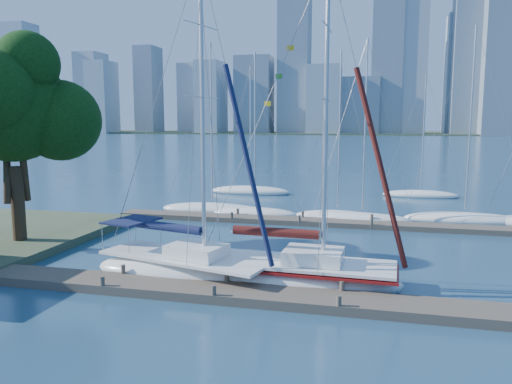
# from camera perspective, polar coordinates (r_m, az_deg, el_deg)

# --- Properties ---
(ground) EXTENTS (700.00, 700.00, 0.00)m
(ground) POSITION_cam_1_polar(r_m,az_deg,el_deg) (21.58, -4.06, -11.88)
(ground) COLOR navy
(ground) RESTS_ON ground
(near_dock) EXTENTS (26.00, 2.00, 0.40)m
(near_dock) POSITION_cam_1_polar(r_m,az_deg,el_deg) (21.51, -4.07, -11.38)
(near_dock) COLOR #51453B
(near_dock) RESTS_ON ground
(far_dock) EXTENTS (30.00, 1.80, 0.36)m
(far_dock) POSITION_cam_1_polar(r_m,az_deg,el_deg) (36.28, 6.72, -3.43)
(far_dock) COLOR #51453B
(far_dock) RESTS_ON ground
(far_shore) EXTENTS (800.00, 100.00, 1.50)m
(far_shore) POSITION_cam_1_polar(r_m,az_deg,el_deg) (339.45, 12.73, 6.56)
(far_shore) COLOR #38472D
(far_shore) RESTS_ON ground
(tree) EXTENTS (8.92, 8.16, 12.23)m
(tree) POSITION_cam_1_polar(r_m,az_deg,el_deg) (31.64, -26.14, 8.99)
(tree) COLOR #312215
(tree) RESTS_ON ground
(sailboat_navy) EXTENTS (9.55, 5.12, 15.09)m
(sailboat_navy) POSITION_cam_1_polar(r_m,az_deg,el_deg) (24.00, -8.03, -7.03)
(sailboat_navy) COLOR white
(sailboat_navy) RESTS_ON ground
(sailboat_maroon) EXTENTS (9.30, 3.36, 14.80)m
(sailboat_maroon) POSITION_cam_1_polar(r_m,az_deg,el_deg) (22.82, 5.02, -7.87)
(sailboat_maroon) COLOR white
(sailboat_maroon) RESTS_ON ground
(bg_boat_0) EXTENTS (9.01, 4.44, 13.91)m
(bg_boat_0) POSITION_cam_1_polar(r_m,az_deg,el_deg) (40.98, -5.00, -1.95)
(bg_boat_0) COLOR white
(bg_boat_0) RESTS_ON ground
(bg_boat_1) EXTENTS (7.06, 3.45, 12.88)m
(bg_boat_1) POSITION_cam_1_polar(r_m,az_deg,el_deg) (39.06, -0.12, -2.43)
(bg_boat_1) COLOR white
(bg_boat_1) RESTS_ON ground
(bg_boat_2) EXTENTS (6.89, 4.37, 12.80)m
(bg_boat_2) POSITION_cam_1_polar(r_m,az_deg,el_deg) (38.29, 9.30, -2.75)
(bg_boat_2) COLOR white
(bg_boat_2) RESTS_ON ground
(bg_boat_3) EXTENTS (7.51, 3.93, 13.53)m
(bg_boat_3) POSITION_cam_1_polar(r_m,az_deg,el_deg) (37.65, 12.06, -3.00)
(bg_boat_3) COLOR white
(bg_boat_3) RESTS_ON ground
(bg_boat_4) EXTENTS (8.88, 5.31, 14.40)m
(bg_boat_4) POSITION_cam_1_polar(r_m,az_deg,el_deg) (39.79, 22.75, -2.86)
(bg_boat_4) COLOR white
(bg_boat_4) RESTS_ON ground
(bg_boat_6) EXTENTS (8.66, 4.86, 13.27)m
(bg_boat_6) POSITION_cam_1_polar(r_m,az_deg,el_deg) (51.55, -0.63, 0.13)
(bg_boat_6) COLOR white
(bg_boat_6) RESTS_ON ground
(bg_boat_7) EXTENTS (7.39, 2.48, 12.26)m
(bg_boat_7) POSITION_cam_1_polar(r_m,az_deg,el_deg) (51.77, 18.30, -0.28)
(bg_boat_7) COLOR white
(bg_boat_7) RESTS_ON ground
(skyline) EXTENTS (502.32, 51.31, 116.81)m
(skyline) POSITION_cam_1_polar(r_m,az_deg,el_deg) (311.19, 17.99, 12.85)
(skyline) COLOR #8499AB
(skyline) RESTS_ON ground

